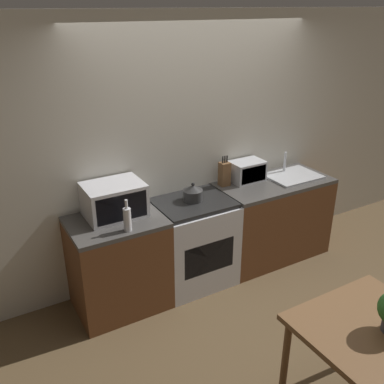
{
  "coord_description": "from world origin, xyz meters",
  "views": [
    {
      "loc": [
        -2.08,
        -2.37,
        2.63
      ],
      "look_at": [
        -0.29,
        0.73,
        1.05
      ],
      "focal_mm": 40.0,
      "sensor_mm": 36.0,
      "label": 1
    }
  ],
  "objects_px": {
    "dining_table": "(367,337)",
    "stove_range": "(193,242)",
    "kettle": "(193,193)",
    "toaster_oven": "(247,171)",
    "microwave": "(114,200)",
    "bottle": "(127,219)"
  },
  "relations": [
    {
      "from": "microwave",
      "to": "toaster_oven",
      "type": "height_order",
      "value": "microwave"
    },
    {
      "from": "kettle",
      "to": "bottle",
      "type": "relative_size",
      "value": 0.68
    },
    {
      "from": "stove_range",
      "to": "bottle",
      "type": "distance_m",
      "value": 0.97
    },
    {
      "from": "kettle",
      "to": "dining_table",
      "type": "distance_m",
      "value": 1.97
    },
    {
      "from": "kettle",
      "to": "bottle",
      "type": "xyz_separation_m",
      "value": [
        -0.77,
        -0.25,
        0.03
      ]
    },
    {
      "from": "kettle",
      "to": "toaster_oven",
      "type": "xyz_separation_m",
      "value": [
        0.75,
        0.14,
        0.03
      ]
    },
    {
      "from": "stove_range",
      "to": "microwave",
      "type": "height_order",
      "value": "microwave"
    },
    {
      "from": "bottle",
      "to": "dining_table",
      "type": "bearing_deg",
      "value": -60.71
    },
    {
      "from": "stove_range",
      "to": "microwave",
      "type": "xyz_separation_m",
      "value": [
        -0.75,
        0.09,
        0.6
      ]
    },
    {
      "from": "dining_table",
      "to": "stove_range",
      "type": "bearing_deg",
      "value": 95.56
    },
    {
      "from": "kettle",
      "to": "bottle",
      "type": "height_order",
      "value": "bottle"
    },
    {
      "from": "kettle",
      "to": "toaster_oven",
      "type": "bearing_deg",
      "value": 10.86
    },
    {
      "from": "microwave",
      "to": "toaster_oven",
      "type": "bearing_deg",
      "value": 2.76
    },
    {
      "from": "kettle",
      "to": "dining_table",
      "type": "bearing_deg",
      "value": -84.77
    },
    {
      "from": "bottle",
      "to": "dining_table",
      "type": "distance_m",
      "value": 1.97
    },
    {
      "from": "stove_range",
      "to": "kettle",
      "type": "height_order",
      "value": "kettle"
    },
    {
      "from": "kettle",
      "to": "dining_table",
      "type": "height_order",
      "value": "kettle"
    },
    {
      "from": "stove_range",
      "to": "toaster_oven",
      "type": "xyz_separation_m",
      "value": [
        0.75,
        0.17,
        0.56
      ]
    },
    {
      "from": "microwave",
      "to": "toaster_oven",
      "type": "distance_m",
      "value": 1.51
    },
    {
      "from": "stove_range",
      "to": "kettle",
      "type": "bearing_deg",
      "value": 68.04
    },
    {
      "from": "microwave",
      "to": "toaster_oven",
      "type": "xyz_separation_m",
      "value": [
        1.51,
        0.07,
        -0.04
      ]
    },
    {
      "from": "bottle",
      "to": "dining_table",
      "type": "height_order",
      "value": "bottle"
    }
  ]
}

